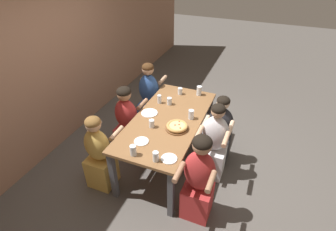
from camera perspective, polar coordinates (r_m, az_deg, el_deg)
name	(u,v)px	position (r m, az deg, el deg)	size (l,w,h in m)	color
ground_plane	(168,160)	(4.13, 0.00, -9.76)	(18.00, 18.00, 0.00)	#514C47
restaurant_back_panel	(48,45)	(4.25, -24.63, 13.84)	(10.00, 0.06, 3.20)	#9E7056
dining_table	(168,124)	(3.68, 0.00, -1.82)	(1.87, 0.91, 0.80)	brown
pizza_board_main	(177,127)	(3.41, 1.97, -2.44)	(0.30, 0.30, 0.07)	brown
empty_plate_a	(169,159)	(2.99, 0.24, -9.37)	(0.19, 0.19, 0.02)	white
empty_plate_b	(141,141)	(3.24, -5.82, -5.61)	(0.18, 0.18, 0.02)	white
empty_plate_c	(149,113)	(3.74, -4.08, 0.56)	(0.23, 0.23, 0.02)	white
drinking_glass_a	(156,157)	(2.95, -2.70, -9.03)	(0.07, 0.07, 0.13)	silver
drinking_glass_b	(133,151)	(3.04, -7.59, -7.66)	(0.07, 0.07, 0.13)	silver
drinking_glass_c	(169,101)	(3.91, 0.31, 3.15)	(0.07, 0.07, 0.11)	silver
drinking_glass_d	(152,124)	(3.44, -3.57, -1.85)	(0.07, 0.07, 0.11)	silver
drinking_glass_e	(180,91)	(4.19, 2.64, 5.33)	(0.07, 0.07, 0.11)	silver
drinking_glass_f	(191,115)	(3.61, 5.05, 0.10)	(0.08, 0.08, 0.14)	silver
drinking_glass_g	(199,91)	(4.18, 6.79, 5.32)	(0.08, 0.08, 0.15)	silver
drinking_glass_h	(159,100)	(3.95, -1.89, 3.47)	(0.06, 0.06, 0.13)	silver
diner_far_left	(99,155)	(3.58, -14.73, -8.33)	(0.51, 0.40, 1.11)	gold
diner_far_right	(149,98)	(4.60, -4.10, 3.84)	(0.51, 0.40, 1.20)	#2D5193
diner_near_center	(214,145)	(3.64, 9.95, -6.27)	(0.51, 0.40, 1.17)	silver
diner_near_midright	(219,133)	(3.92, 11.07, -3.66)	(0.51, 0.40, 1.11)	#232328
diner_far_center	(127,123)	(4.03, -8.87, -1.58)	(0.51, 0.40, 1.15)	#B22D2D
diner_near_left	(199,181)	(3.10, 6.68, -14.01)	(0.51, 0.40, 1.21)	#B22D2D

